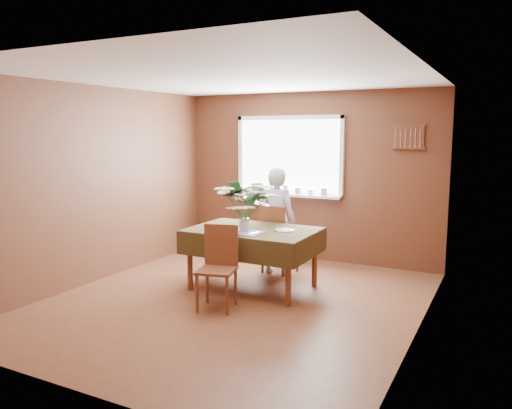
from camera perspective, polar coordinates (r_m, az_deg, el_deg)
The scene contains 15 objects.
floor at distance 5.78m, azimuth -2.54°, elevation -11.06°, with size 4.50×4.50×0.00m, color brown.
ceiling at distance 5.49m, azimuth -2.71°, elevation 14.39°, with size 4.50×4.50×0.00m, color white.
wall_back at distance 7.52m, azimuth 5.94°, elevation 3.17°, with size 4.00×4.00×0.00m, color brown.
wall_front at distance 3.74m, azimuth -20.04°, elevation -2.46°, with size 4.00×4.00×0.00m, color brown.
wall_left at distance 6.72m, azimuth -17.61°, elevation 2.21°, with size 4.50×4.50×0.00m, color brown.
wall_right at distance 4.83m, azimuth 18.41°, elevation -0.05°, with size 4.50×4.50×0.00m, color brown.
window_assembly at distance 7.58m, azimuth 3.70°, elevation 3.94°, with size 1.72×0.20×1.22m.
spoon_rack at distance 7.06m, azimuth 17.03°, elevation 7.40°, with size 0.44×0.05×0.33m.
dining_table at distance 6.11m, azimuth -0.37°, elevation -3.64°, with size 1.53×1.05×0.75m.
chair_far at distance 6.77m, azimuth 2.37°, elevation -3.67°, with size 0.48×0.48×0.94m.
chair_near at distance 5.51m, azimuth -4.29°, elevation -6.64°, with size 0.47×0.47×0.91m.
seated_woman at distance 6.71m, azimuth 2.42°, elevation -1.90°, with size 0.53×0.35×1.46m, color white.
flower_bouquet at distance 5.90m, azimuth -1.34°, elevation 0.34°, with size 0.64×0.64×0.55m.
side_plate at distance 5.99m, azimuth 3.28°, elevation -2.95°, with size 0.23×0.23×0.01m, color white.
table_knife at distance 5.79m, azimuth -0.38°, elevation -3.31°, with size 0.02×0.22×0.00m, color silver.
Camera 1 is at (2.72, -4.73, 1.91)m, focal length 35.00 mm.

